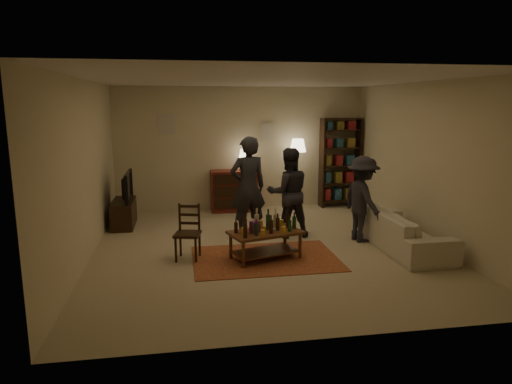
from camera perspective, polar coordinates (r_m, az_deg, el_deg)
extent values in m
plane|color=#C6B793|center=(7.56, 1.22, -6.99)|extent=(6.00, 6.00, 0.00)
plane|color=beige|center=(10.20, -1.92, 5.47)|extent=(5.50, 0.00, 5.50)
plane|color=beige|center=(7.27, -20.58, 2.50)|extent=(0.00, 6.00, 6.00)
plane|color=beige|center=(8.23, 20.46, 3.43)|extent=(0.00, 6.00, 6.00)
plane|color=beige|center=(4.40, 8.64, -2.11)|extent=(5.50, 0.00, 5.50)
plane|color=white|center=(7.20, 1.31, 13.90)|extent=(6.00, 6.00, 0.00)
cube|color=beige|center=(10.06, -11.09, 8.33)|extent=(0.35, 0.03, 0.45)
cube|color=beige|center=(10.25, 1.44, 7.46)|extent=(0.30, 0.03, 0.40)
cube|color=maroon|center=(7.05, 1.18, -8.30)|extent=(2.20, 1.50, 0.01)
cube|color=brown|center=(6.92, 1.19, -5.08)|extent=(1.19, 0.86, 0.04)
cube|color=brown|center=(7.01, 1.18, -7.45)|extent=(1.07, 0.74, 0.02)
cylinder|color=brown|center=(6.59, -1.60, -7.92)|extent=(0.05, 0.05, 0.40)
cylinder|color=brown|center=(7.02, 5.53, -6.78)|extent=(0.05, 0.05, 0.40)
cylinder|color=brown|center=(7.00, -3.18, -6.80)|extent=(0.05, 0.05, 0.40)
cylinder|color=brown|center=(7.40, 3.65, -5.81)|extent=(0.05, 0.05, 0.40)
cylinder|color=gold|center=(6.75, -1.58, -4.90)|extent=(0.07, 0.07, 0.10)
cylinder|color=gold|center=(6.67, 0.86, -5.13)|extent=(0.07, 0.07, 0.09)
cylinder|color=gold|center=(7.11, 0.61, -4.03)|extent=(0.07, 0.07, 0.11)
cylinder|color=gold|center=(6.86, 3.50, -4.70)|extent=(0.07, 0.07, 0.09)
cylinder|color=gold|center=(7.23, 3.18, -3.83)|extent=(0.07, 0.07, 0.10)
cylinder|color=gold|center=(6.90, 1.01, -4.62)|extent=(0.06, 0.06, 0.08)
cube|color=#7D3289|center=(6.83, -0.23, -4.34)|extent=(0.17, 0.15, 0.18)
cylinder|color=gray|center=(6.95, 2.15, -4.75)|extent=(0.12, 0.12, 0.03)
cube|color=black|center=(6.99, -8.55, -5.24)|extent=(0.45, 0.45, 0.04)
cylinder|color=black|center=(6.94, -10.00, -7.15)|extent=(0.04, 0.04, 0.39)
cylinder|color=black|center=(6.87, -7.55, -7.25)|extent=(0.04, 0.04, 0.39)
cylinder|color=black|center=(7.22, -9.42, -6.41)|extent=(0.04, 0.04, 0.39)
cylinder|color=black|center=(7.15, -7.06, -6.50)|extent=(0.04, 0.04, 0.39)
cube|color=black|center=(7.07, -8.34, -3.04)|extent=(0.30, 0.10, 0.44)
cube|color=black|center=(9.17, -16.20, -2.58)|extent=(0.40, 1.00, 0.50)
imported|color=black|center=(9.06, -16.25, 0.67)|extent=(0.13, 0.97, 0.56)
cube|color=maroon|center=(10.03, -2.80, 0.17)|extent=(1.00, 0.48, 0.90)
cube|color=black|center=(9.83, -2.62, -1.42)|extent=(0.92, 0.02, 0.22)
cube|color=black|center=(9.78, -2.63, 0.07)|extent=(0.92, 0.02, 0.22)
cube|color=black|center=(9.74, -2.65, 1.57)|extent=(0.92, 0.02, 0.22)
cylinder|color=black|center=(9.99, -1.40, 2.86)|extent=(0.12, 0.12, 0.04)
cylinder|color=black|center=(9.97, -1.41, 3.60)|extent=(0.02, 0.02, 0.22)
cone|color=#FFE5B2|center=(9.94, -1.41, 4.80)|extent=(0.26, 0.26, 0.20)
cube|color=black|center=(10.43, 8.23, 3.55)|extent=(0.04, 0.34, 2.00)
cube|color=black|center=(10.72, 12.62, 3.60)|extent=(0.04, 0.34, 2.00)
cube|color=black|center=(10.71, 10.30, -0.94)|extent=(0.90, 0.34, 0.03)
cube|color=black|center=(10.63, 10.38, 1.17)|extent=(0.90, 0.34, 0.03)
cube|color=black|center=(10.57, 10.45, 3.30)|extent=(0.90, 0.34, 0.03)
cube|color=black|center=(10.53, 10.53, 5.46)|extent=(0.90, 0.34, 0.03)
cube|color=black|center=(10.50, 10.60, 7.63)|extent=(0.90, 0.34, 0.03)
cube|color=black|center=(10.49, 10.65, 9.00)|extent=(0.90, 0.34, 0.03)
cube|color=maroon|center=(10.58, 8.80, -0.23)|extent=(0.12, 0.22, 0.26)
cube|color=#275876|center=(10.66, 10.08, -0.19)|extent=(0.15, 0.22, 0.26)
cube|color=olive|center=(10.76, 11.43, -0.14)|extent=(0.18, 0.22, 0.26)
cube|color=#275876|center=(10.51, 8.86, 1.85)|extent=(0.12, 0.22, 0.24)
cube|color=olive|center=(10.60, 10.15, 1.88)|extent=(0.15, 0.22, 0.24)
cube|color=maroon|center=(10.69, 11.51, 1.91)|extent=(0.18, 0.22, 0.24)
cube|color=olive|center=(10.46, 8.93, 3.96)|extent=(0.12, 0.22, 0.22)
cube|color=maroon|center=(10.54, 10.22, 3.97)|extent=(0.15, 0.22, 0.22)
cube|color=#275876|center=(10.64, 11.59, 3.99)|extent=(0.18, 0.22, 0.22)
cube|color=maroon|center=(10.42, 8.99, 6.09)|extent=(0.12, 0.22, 0.20)
cube|color=#275876|center=(10.50, 10.29, 6.09)|extent=(0.15, 0.22, 0.20)
cube|color=olive|center=(10.60, 11.67, 6.08)|extent=(0.18, 0.22, 0.20)
cube|color=#275876|center=(10.39, 9.05, 8.23)|extent=(0.12, 0.22, 0.18)
cube|color=olive|center=(10.48, 10.36, 8.21)|extent=(0.15, 0.22, 0.18)
cube|color=maroon|center=(10.57, 11.76, 8.18)|extent=(0.18, 0.22, 0.18)
cylinder|color=black|center=(10.31, 5.11, -2.03)|extent=(0.28, 0.28, 0.03)
cylinder|color=black|center=(10.18, 5.18, 1.69)|extent=(0.03, 0.03, 1.39)
cone|color=#FFE5B2|center=(10.09, 5.25, 5.83)|extent=(0.36, 0.36, 0.28)
imported|color=beige|center=(7.82, 17.89, -4.60)|extent=(0.81, 2.08, 0.61)
imported|color=#25272D|center=(7.99, -1.01, 0.60)|extent=(0.72, 0.55, 1.79)
imported|color=#26272E|center=(8.04, 4.06, -0.09)|extent=(0.77, 0.60, 1.58)
imported|color=#26252C|center=(7.97, 13.16, -0.88)|extent=(0.71, 1.03, 1.47)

